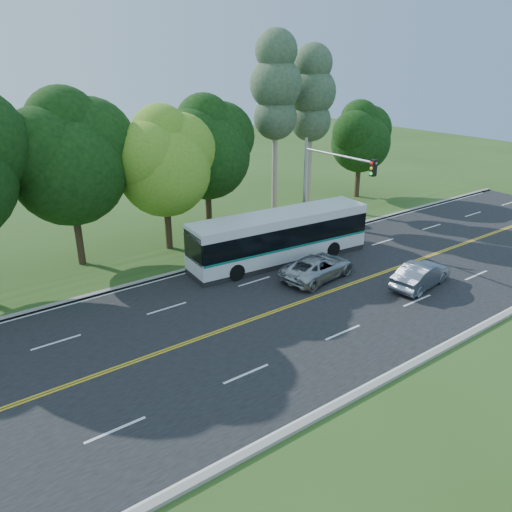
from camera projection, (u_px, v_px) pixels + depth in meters
ground at (301, 302)px, 26.06m from camera, size 120.00×120.00×0.00m
road at (301, 302)px, 26.05m from camera, size 60.00×14.00×0.02m
curb_north at (227, 259)px, 31.38m from camera, size 60.00×0.30×0.15m
curb_south at (415, 364)px, 20.68m from camera, size 60.00×0.30×0.15m
grass_verge at (211, 251)px, 32.77m from camera, size 60.00×4.00×0.10m
lane_markings at (300, 302)px, 26.00m from camera, size 57.60×13.82×0.00m
tree_row at (106, 150)px, 29.80m from camera, size 44.70×9.10×13.84m
bougainvillea_hedge at (302, 224)px, 35.83m from camera, size 9.50×2.25×1.50m
traffic_signal at (325, 178)px, 31.92m from camera, size 0.42×6.10×7.00m
transit_bus at (280, 238)px, 30.73m from camera, size 11.90×3.54×3.07m
sedan at (421, 275)px, 27.53m from camera, size 4.40×2.07×1.39m
suv at (318, 267)px, 28.61m from camera, size 5.13×2.93×1.35m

